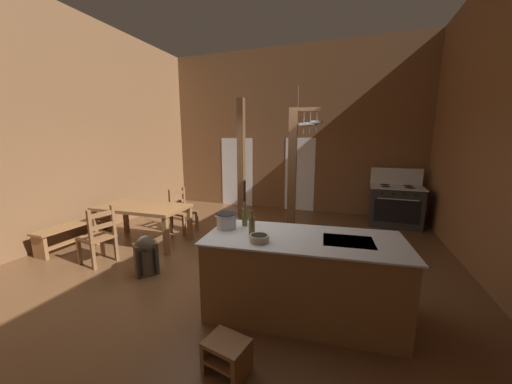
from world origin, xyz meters
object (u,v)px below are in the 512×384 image
ladderback_chair_by_post (182,211)px  mixing_bowl_on_counter (259,238)px  kitchen_island (302,276)px  stove_range (395,205)px  ladderback_chair_near_window (98,237)px  bench_along_left_wall (77,230)px  stockpot_on_counter (226,221)px  step_stool (227,354)px  dining_table (142,210)px  bottle_short_on_counter (252,225)px  bottle_tall_on_counter (245,216)px  backpack (146,254)px

ladderback_chair_by_post → mixing_bowl_on_counter: (2.57, -2.33, 0.51)m
kitchen_island → stove_range: size_ratio=1.70×
ladderback_chair_near_window → stove_range: bearing=38.9°
bench_along_left_wall → stockpot_on_counter: 3.62m
bench_along_left_wall → kitchen_island: bearing=-8.7°
ladderback_chair_by_post → bench_along_left_wall: 1.98m
kitchen_island → bench_along_left_wall: bearing=171.3°
stove_range → mixing_bowl_on_counter: bearing=-113.4°
step_stool → stockpot_on_counter: size_ratio=1.31×
dining_table → ladderback_chair_by_post: ladderback_chair_by_post is taller
ladderback_chair_near_window → stockpot_on_counter: stockpot_on_counter is taller
mixing_bowl_on_counter → bottle_short_on_counter: bottle_short_on_counter is taller
ladderback_chair_near_window → bottle_tall_on_counter: bottle_tall_on_counter is taller
ladderback_chair_near_window → mixing_bowl_on_counter: 2.99m
step_stool → bottle_short_on_counter: bottle_short_on_counter is taller
backpack → ladderback_chair_near_window: bearing=177.2°
stockpot_on_counter → bottle_short_on_counter: 0.39m
bottle_short_on_counter → step_stool: bearing=-83.2°
step_stool → ladderback_chair_near_window: size_ratio=0.43×
mixing_bowl_on_counter → bottle_tall_on_counter: (-0.35, 0.46, 0.08)m
ladderback_chair_by_post → bottle_tall_on_counter: size_ratio=3.13×
kitchen_island → bottle_short_on_counter: 0.81m
step_stool → stockpot_on_counter: 1.42m
stove_range → step_stool: 5.50m
step_stool → bench_along_left_wall: bearing=156.6°
step_stool → backpack: size_ratio=0.69×
bottle_short_on_counter → ladderback_chair_by_post: bearing=138.4°
step_stool → bench_along_left_wall: size_ratio=0.28×
bench_along_left_wall → mixing_bowl_on_counter: 4.17m
kitchen_island → bottle_short_on_counter: size_ratio=7.95×
step_stool → backpack: (-1.89, 1.21, 0.14)m
bottle_tall_on_counter → bench_along_left_wall: bearing=172.2°
kitchen_island → bottle_short_on_counter: bottle_short_on_counter is taller
backpack → bottle_tall_on_counter: (1.58, 0.00, 0.73)m
backpack → mixing_bowl_on_counter: mixing_bowl_on_counter is taller
dining_table → stockpot_on_counter: 2.68m
ladderback_chair_by_post → backpack: (0.64, -1.87, -0.14)m
kitchen_island → dining_table: (-3.31, 1.21, 0.19)m
backpack → dining_table: bearing=132.7°
bench_along_left_wall → ladderback_chair_by_post: bearing=43.5°
stove_range → backpack: size_ratio=2.21×
step_stool → ladderback_chair_near_window: bearing=156.3°
stockpot_on_counter → bottle_tall_on_counter: 0.24m
backpack → ladderback_chair_by_post: bearing=108.8°
step_stool → bench_along_left_wall: bench_along_left_wall is taller
bench_along_left_wall → bottle_short_on_counter: bottle_short_on_counter is taller
dining_table → backpack: (0.96, -1.04, -0.34)m
ladderback_chair_near_window → bottle_tall_on_counter: bearing=-1.0°
kitchen_island → dining_table: kitchen_island is taller
bottle_short_on_counter → stove_range: bearing=64.1°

